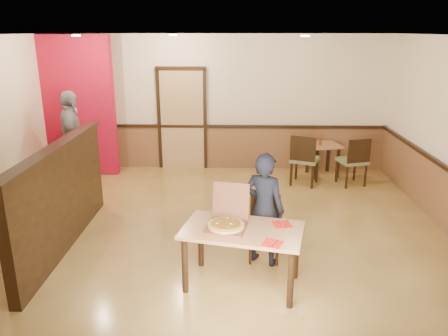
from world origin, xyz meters
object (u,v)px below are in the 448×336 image
Objects in this scene: side_chair_left at (304,158)px; pizza_box at (227,222)px; main_table at (242,237)px; side_table at (323,152)px; passerby at (72,140)px; condiment at (320,142)px; diner at (264,209)px; diner_chair at (265,225)px; side_chair_right at (354,159)px.

pizza_box reaches higher than side_chair_left.
main_table is 1.99× the size of side_table.
passerby is 4.44m from pizza_box.
side_table is 5.29× the size of condiment.
pizza_box is at bearing 76.88° from diner.
main_table is at bearing -0.11° from pizza_box.
passerby is at bearing -10.78° from diner.
side_chair_left is at bearing 83.47° from main_table.
diner_chair is 0.87m from pizza_box.
side_chair_right is 5.32m from passerby.
pizza_box is at bearing -154.55° from passerby.
condiment is at bearing -98.35° from passerby.
side_chair_left is at bearing -126.53° from condiment.
side_table is (1.40, 3.43, 0.04)m from diner_chair.
diner_chair is 5.87× the size of condiment.
diner is (-1.42, -3.57, 0.24)m from side_table.
pizza_box is 4.36m from condiment.
side_table is at bearing 80.29° from main_table.
side_table is 3.84m from diner.
side_chair_right is 0.79m from condiment.
condiment reaches higher than main_table.
passerby is at bearing 146.99° from diner_chair.
main_table is 0.63m from diner.
side_chair_right is 1.64× the size of pizza_box.
side_table is 4.50m from pizza_box.
side_chair_left is 4.37m from passerby.
side_chair_right is at bearing 61.01° from diner_chair.
side_chair_right is at bearing 67.49° from pizza_box.
diner_chair reaches higher than main_table.
pizza_box is (-0.45, -0.51, 0.05)m from diner.
main_table is at bearing -153.21° from passerby.
main_table is 1.01× the size of diner.
condiment is at bearing 77.48° from pizza_box.
passerby is at bearing 143.48° from pizza_box.
diner is at bearing -145.68° from passerby.
passerby is at bearing 23.28° from side_chair_left.
main_table is 1.79× the size of diner_chair.
diner is at bearing 75.89° from main_table.
side_chair_right is at bearing -104.74° from passerby.
diner is 0.69m from pizza_box.
diner_chair is at bearing 40.57° from side_chair_right.
main_table is 4.59m from passerby.
side_table is at bearing -106.39° from side_chair_left.
diner is 2.51× the size of pizza_box.
side_chair_left is at bearing -79.26° from diner.
diner_chair is at bearing 93.09° from side_chair_left.
passerby reaches higher than condiment.
diner is at bearing -94.57° from diner_chair.
diner_chair is 0.31m from diner.
side_chair_left is 0.78m from side_table.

